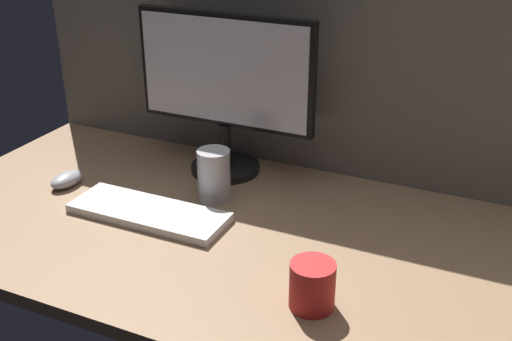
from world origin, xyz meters
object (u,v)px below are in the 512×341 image
object	(u,v)px
mug_red_plastic	(312,285)
keyboard	(149,213)
mug_steel	(214,175)
monitor	(225,85)
mouse	(67,179)

from	to	relation	value
mug_red_plastic	keyboard	bearing A→B (deg)	161.19
mug_steel	monitor	bearing A→B (deg)	107.09
monitor	keyboard	xyz separation A→B (cm)	(-4.66, -29.95, -22.23)
monitor	keyboard	size ratio (longest dim) A/B	1.28
mouse	mug_red_plastic	bearing A→B (deg)	-10.43
monitor	keyboard	world-z (taller)	monitor
mouse	mug_red_plastic	distance (cm)	75.52
monitor	mouse	xyz separation A→B (cm)	(-32.18, -25.09, -21.53)
monitor	mug_red_plastic	size ratio (longest dim) A/B	5.25
mouse	mug_red_plastic	world-z (taller)	mug_red_plastic
monitor	mug_steel	xyz separation A→B (cm)	(4.88, -15.88, -16.92)
monitor	mug_steel	distance (cm)	23.71
keyboard	mug_red_plastic	xyz separation A→B (cm)	(45.17, -15.39, 3.50)
mug_red_plastic	mouse	bearing A→B (deg)	164.43
monitor	mug_steel	world-z (taller)	monitor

